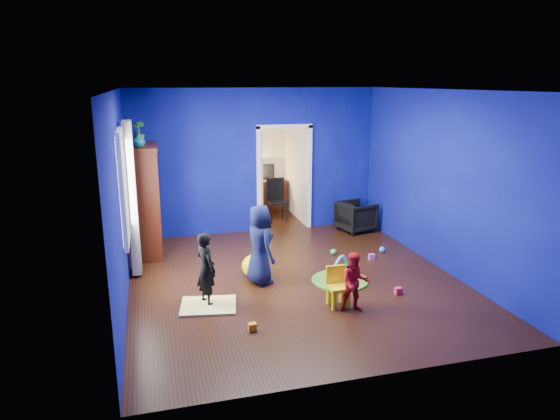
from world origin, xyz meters
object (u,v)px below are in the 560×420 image
object	(u,v)px
armchair	(356,216)
play_mat	(340,280)
vase	(139,141)
crt_tv	(145,198)
tv_armoire	(143,200)
child_navy	(260,245)
folding_chair	(277,201)
study_desk	(267,196)
child_black	(206,269)
hopper_ball	(253,266)
kid_chair	(339,289)
toddler_red	(355,282)

from	to	relation	value
armchair	play_mat	size ratio (longest dim) A/B	0.77
armchair	vase	bearing A→B (deg)	84.18
vase	play_mat	world-z (taller)	vase
crt_tv	tv_armoire	bearing A→B (deg)	180.00
child_navy	folding_chair	size ratio (longest dim) A/B	1.34
study_desk	folding_chair	size ratio (longest dim) A/B	0.96
child_black	play_mat	bearing A→B (deg)	-105.73
armchair	play_mat	distance (m)	2.79
tv_armoire	crt_tv	size ratio (longest dim) A/B	2.80
play_mat	study_desk	xyz separation A→B (m)	(-0.07, 4.50, 0.36)
hopper_ball	kid_chair	distance (m)	1.62
child_black	tv_armoire	size ratio (longest dim) A/B	0.53
kid_chair	play_mat	distance (m)	0.92
tv_armoire	hopper_ball	xyz separation A→B (m)	(1.63, -1.62, -0.80)
crt_tv	folding_chair	world-z (taller)	crt_tv
play_mat	crt_tv	bearing A→B (deg)	143.20
child_black	child_navy	bearing A→B (deg)	-81.57
crt_tv	toddler_red	bearing A→B (deg)	-49.89
armchair	hopper_ball	distance (m)	3.22
armchair	toddler_red	world-z (taller)	toddler_red
toddler_red	folding_chair	world-z (taller)	folding_chair
toddler_red	crt_tv	bearing A→B (deg)	142.47
child_navy	crt_tv	distance (m)	2.52
vase	toddler_red	bearing A→B (deg)	-46.62
child_navy	toddler_red	xyz separation A→B (m)	(1.01, -1.28, -0.20)
study_desk	play_mat	bearing A→B (deg)	-89.05
kid_chair	crt_tv	bearing A→B (deg)	130.51
vase	crt_tv	size ratio (longest dim) A/B	0.31
play_mat	folding_chair	distance (m)	3.56
child_navy	tv_armoire	size ratio (longest dim) A/B	0.63
crt_tv	hopper_ball	bearing A→B (deg)	-45.47
armchair	tv_armoire	world-z (taller)	tv_armoire
child_navy	folding_chair	distance (m)	3.47
child_navy	play_mat	distance (m)	1.38
toddler_red	study_desk	xyz separation A→B (m)	(0.12, 5.51, -0.04)
toddler_red	crt_tv	world-z (taller)	crt_tv
armchair	hopper_ball	size ratio (longest dim) A/B	1.85
child_black	folding_chair	size ratio (longest dim) A/B	1.13
vase	tv_armoire	bearing A→B (deg)	90.00
folding_chair	play_mat	bearing A→B (deg)	-88.79
child_black	kid_chair	xyz separation A→B (m)	(1.74, -0.54, -0.27)
child_black	study_desk	distance (m)	5.19
child_black	play_mat	xyz separation A→B (m)	(2.09, 0.28, -0.51)
hopper_ball	study_desk	distance (m)	4.16
child_black	kid_chair	bearing A→B (deg)	-130.48
toddler_red	play_mat	xyz separation A→B (m)	(0.20, 1.02, -0.40)
crt_tv	study_desk	xyz separation A→B (m)	(2.78, 2.36, -0.65)
crt_tv	play_mat	distance (m)	3.70
toddler_red	kid_chair	distance (m)	0.30
play_mat	armchair	bearing A→B (deg)	61.46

